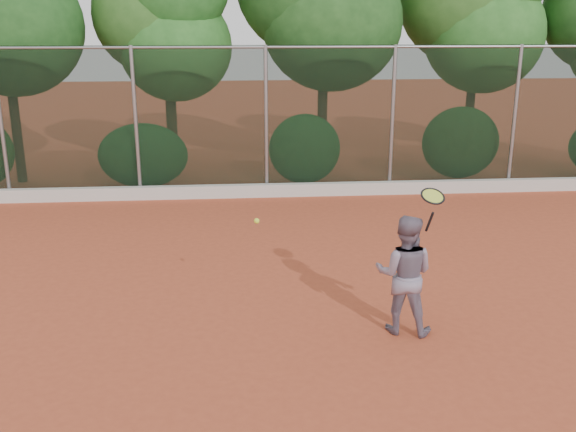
{
  "coord_description": "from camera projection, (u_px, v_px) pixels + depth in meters",
  "views": [
    {
      "loc": [
        -0.77,
        -7.96,
        3.94
      ],
      "look_at": [
        0.0,
        1.0,
        1.25
      ],
      "focal_mm": 40.0,
      "sensor_mm": 36.0,
      "label": 1
    }
  ],
  "objects": [
    {
      "name": "ground",
      "position": [
        294.0,
        324.0,
        8.8
      ],
      "size": [
        80.0,
        80.0,
        0.0
      ],
      "primitive_type": "plane",
      "color": "#AF4729",
      "rests_on": "ground"
    },
    {
      "name": "concrete_curb",
      "position": [
        267.0,
        190.0,
        15.26
      ],
      "size": [
        24.0,
        0.2,
        0.3
      ],
      "primitive_type": "cube",
      "color": "beige",
      "rests_on": "ground"
    },
    {
      "name": "tennis_player",
      "position": [
        404.0,
        274.0,
        8.39
      ],
      "size": [
        0.94,
        0.84,
        1.61
      ],
      "primitive_type": "imported",
      "rotation": [
        0.0,
        0.0,
        2.79
      ],
      "color": "slate",
      "rests_on": "ground"
    },
    {
      "name": "chainlink_fence",
      "position": [
        266.0,
        118.0,
        14.94
      ],
      "size": [
        24.09,
        0.09,
        3.5
      ],
      "color": "black",
      "rests_on": "ground"
    },
    {
      "name": "foliage_backdrop",
      "position": [
        239.0,
        5.0,
        16.06
      ],
      "size": [
        23.7,
        3.63,
        7.55
      ],
      "color": "#3E2D18",
      "rests_on": "ground"
    },
    {
      "name": "tennis_racket",
      "position": [
        432.0,
        199.0,
        7.91
      ],
      "size": [
        0.36,
        0.34,
        0.58
      ],
      "color": "black",
      "rests_on": "ground"
    },
    {
      "name": "tennis_ball_in_flight",
      "position": [
        257.0,
        221.0,
        8.42
      ],
      "size": [
        0.07,
        0.07,
        0.07
      ],
      "color": "#D9F337",
      "rests_on": "ground"
    }
  ]
}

